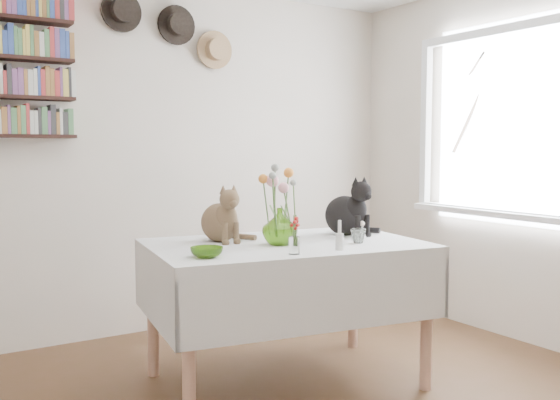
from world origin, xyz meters
TOP-DOWN VIEW (x-y plane):
  - room at (0.00, 0.00)m, footprint 4.08×4.58m
  - window at (1.97, 0.80)m, footprint 0.12×1.52m
  - dining_table at (0.22, 0.87)m, footprint 1.62×1.18m
  - tabby_cat at (-0.07, 1.12)m, footprint 0.22×0.28m
  - black_cat at (0.69, 0.94)m, footprint 0.28×0.34m
  - flower_vase at (0.15, 0.82)m, footprint 0.25×0.25m
  - green_bowl at (-0.36, 0.68)m, footprint 0.22×0.22m
  - drinking_glass at (0.55, 0.64)m, footprint 0.10×0.10m
  - candlestick at (0.31, 0.51)m, footprint 0.04×0.04m
  - berry_jar at (0.05, 0.53)m, footprint 0.05×0.05m
  - porcelain_figurine at (0.70, 0.79)m, footprint 0.05×0.05m
  - flower_bouquet at (0.15, 0.83)m, footprint 0.17×0.13m
  - wall_hats at (0.12, 2.19)m, footprint 0.98×0.09m

SIDE VIEW (x-z plane):
  - dining_table at x=0.22m, z-range 0.20..1.00m
  - green_bowl at x=-0.36m, z-range 0.80..0.85m
  - drinking_glass at x=0.55m, z-range 0.80..0.88m
  - porcelain_figurine at x=0.70m, z-range 0.79..0.89m
  - candlestick at x=0.31m, z-range 0.77..0.93m
  - berry_jar at x=0.05m, z-range 0.79..1.01m
  - flower_vase at x=0.15m, z-range 0.80..1.00m
  - tabby_cat at x=-0.07m, z-range 0.80..1.13m
  - black_cat at x=0.69m, z-range 0.80..1.16m
  - flower_bouquet at x=0.15m, z-range 0.94..1.34m
  - room at x=0.00m, z-range -0.04..2.54m
  - window at x=1.97m, z-range 0.74..2.06m
  - wall_hats at x=0.12m, z-range 1.93..2.41m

